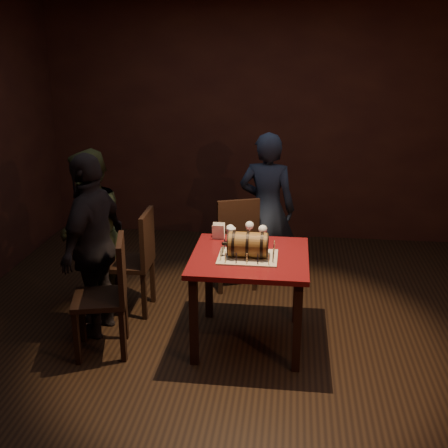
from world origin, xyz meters
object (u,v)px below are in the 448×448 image
at_px(chair_back, 236,238).
at_px(person_left_front, 94,246).
at_px(pub_table, 250,268).
at_px(person_left_rear, 90,231).
at_px(wine_glass_right, 263,230).
at_px(person_back, 267,209).
at_px(pint_of_ale, 231,237).
at_px(chair_left_front, 110,290).
at_px(barrel_cake, 248,245).
at_px(chair_left_rear, 137,256).
at_px(wine_glass_left, 230,230).
at_px(wine_glass_mid, 250,226).

distance_m(chair_back, person_left_front, 1.44).
distance_m(pub_table, person_left_rear, 1.53).
height_order(wine_glass_right, person_back, person_back).
relative_size(pint_of_ale, chair_back, 0.16).
distance_m(pub_table, chair_left_front, 1.09).
bearing_deg(pint_of_ale, person_back, 77.34).
bearing_deg(barrel_cake, person_back, 86.38).
distance_m(chair_left_rear, chair_left_front, 0.70).
bearing_deg(person_back, wine_glass_right, 98.84).
relative_size(wine_glass_right, person_back, 0.11).
distance_m(wine_glass_left, person_back, 1.02).
bearing_deg(pint_of_ale, wine_glass_left, 104.52).
distance_m(wine_glass_left, person_left_rear, 1.30).
distance_m(wine_glass_mid, chair_left_rear, 1.05).
height_order(barrel_cake, wine_glass_right, barrel_cake).
bearing_deg(barrel_cake, chair_back, 100.90).
height_order(wine_glass_left, wine_glass_mid, same).
bearing_deg(person_left_rear, pub_table, 53.84).
relative_size(chair_left_rear, person_left_rear, 0.65).
bearing_deg(chair_left_front, person_back, 53.32).
height_order(person_back, person_left_rear, person_back).
bearing_deg(person_left_front, wine_glass_right, 108.60).
relative_size(wine_glass_mid, chair_back, 0.17).
bearing_deg(person_back, barrel_cake, 94.47).
bearing_deg(person_left_front, person_back, 140.73).
bearing_deg(chair_back, person_left_rear, -157.37).
relative_size(wine_glass_mid, wine_glass_right, 1.00).
height_order(wine_glass_right, person_left_rear, person_left_rear).
distance_m(barrel_cake, chair_left_rear, 1.17).
distance_m(wine_glass_right, chair_left_rear, 1.17).
bearing_deg(pub_table, pint_of_ale, 131.88).
relative_size(pub_table, wine_glass_right, 5.59).
distance_m(chair_left_rear, person_left_front, 0.52).
relative_size(pint_of_ale, chair_left_rear, 0.16).
relative_size(wine_glass_left, person_left_front, 0.11).
height_order(person_left_rear, person_left_front, person_left_front).
relative_size(person_left_rear, person_left_front, 0.95).
xyz_separation_m(wine_glass_mid, person_left_front, (-1.23, -0.32, -0.11)).
xyz_separation_m(chair_back, person_back, (0.28, 0.23, 0.23)).
bearing_deg(wine_glass_mid, person_left_front, -165.56).
bearing_deg(pub_table, barrel_cake, -102.24).
relative_size(wine_glass_right, person_left_rear, 0.11).
distance_m(wine_glass_right, chair_left_front, 1.30).
xyz_separation_m(barrel_cake, wine_glass_left, (-0.17, 0.30, 0.01)).
bearing_deg(person_back, pub_table, 94.87).
height_order(pub_table, person_back, person_back).
xyz_separation_m(person_left_rear, person_left_front, (0.19, -0.44, 0.04)).
bearing_deg(wine_glass_right, chair_back, 112.04).
height_order(wine_glass_right, chair_left_front, chair_left_front).
height_order(wine_glass_left, chair_left_rear, chair_left_rear).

